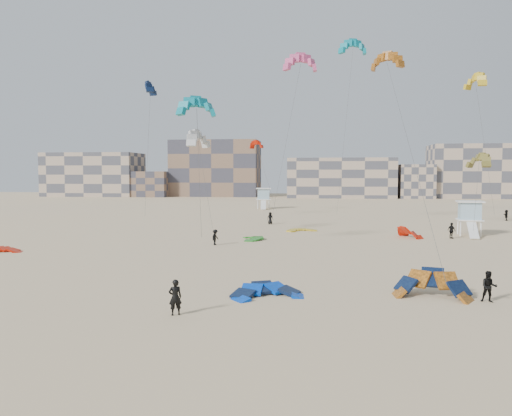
# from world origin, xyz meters

# --- Properties ---
(ground) EXTENTS (320.00, 320.00, 0.00)m
(ground) POSITION_xyz_m (0.00, 0.00, 0.00)
(ground) COLOR tan
(ground) RESTS_ON ground
(kite_ground_blue) EXTENTS (5.59, 5.72, 2.43)m
(kite_ground_blue) POSITION_xyz_m (0.69, 2.77, 0.00)
(kite_ground_blue) COLOR #003FF1
(kite_ground_blue) RESTS_ON ground
(kite_ground_orange) EXTENTS (5.26, 5.26, 4.34)m
(kite_ground_orange) POSITION_xyz_m (10.20, 3.77, 0.00)
(kite_ground_orange) COLOR orange
(kite_ground_orange) RESTS_ON ground
(kite_ground_green) EXTENTS (4.12, 3.93, 0.99)m
(kite_ground_green) POSITION_xyz_m (-3.65, 27.96, 0.00)
(kite_ground_green) COLOR green
(kite_ground_green) RESTS_ON ground
(kite_ground_red_far) EXTENTS (4.75, 4.70, 3.61)m
(kite_ground_red_far) POSITION_xyz_m (13.80, 31.94, 0.00)
(kite_ground_red_far) COLOR red
(kite_ground_red_far) RESTS_ON ground
(kite_ground_yellow) EXTENTS (4.72, 4.82, 0.60)m
(kite_ground_yellow) POSITION_xyz_m (1.40, 36.82, 0.00)
(kite_ground_yellow) COLOR orange
(kite_ground_yellow) RESTS_ON ground
(kitesurfer_main) EXTENTS (0.80, 0.70, 1.84)m
(kitesurfer_main) POSITION_xyz_m (-3.56, -1.64, 0.92)
(kitesurfer_main) COLOR black
(kitesurfer_main) RESTS_ON ground
(kitesurfer_b) EXTENTS (0.97, 0.82, 1.75)m
(kitesurfer_b) POSITION_xyz_m (13.13, 3.10, 0.88)
(kitesurfer_b) COLOR black
(kitesurfer_b) RESTS_ON ground
(kitesurfer_c) EXTENTS (0.88, 1.16, 1.58)m
(kitesurfer_c) POSITION_xyz_m (-6.78, 23.31, 0.79)
(kitesurfer_c) COLOR black
(kitesurfer_c) RESTS_ON ground
(kitesurfer_d) EXTENTS (0.94, 1.11, 1.78)m
(kitesurfer_d) POSITION_xyz_m (18.29, 31.64, 0.89)
(kitesurfer_d) COLOR black
(kitesurfer_d) RESTS_ON ground
(kitesurfer_e) EXTENTS (0.98, 0.79, 1.73)m
(kitesurfer_e) POSITION_xyz_m (-3.34, 45.00, 0.87)
(kitesurfer_e) COLOR black
(kitesurfer_e) RESTS_ON ground
(kitesurfer_f) EXTENTS (0.65, 1.60, 1.68)m
(kitesurfer_f) POSITION_xyz_m (32.32, 55.16, 0.84)
(kitesurfer_f) COLOR black
(kitesurfer_f) RESTS_ON ground
(kite_fly_teal_a) EXTENTS (4.83, 5.10, 13.54)m
(kite_fly_teal_a) POSITION_xyz_m (-7.50, 18.93, 13.14)
(kite_fly_teal_a) COLOR #0493A4
(kite_fly_teal_a) RESTS_ON ground
(kite_fly_orange) EXTENTS (4.98, 33.34, 20.19)m
(kite_fly_orange) POSITION_xyz_m (11.17, 33.57, 19.93)
(kite_fly_orange) COLOR orange
(kite_fly_orange) RESTS_ON ground
(kite_fly_grey) EXTENTS (4.68, 4.64, 11.42)m
(kite_fly_grey) POSITION_xyz_m (-10.20, 30.29, 11.03)
(kite_fly_grey) COLOR silver
(kite_fly_grey) RESTS_ON ground
(kite_fly_pink) EXTENTS (7.00, 8.58, 22.16)m
(kite_fly_pink) POSITION_xyz_m (1.04, 41.26, 21.69)
(kite_fly_pink) COLOR pink
(kite_fly_pink) RESTS_ON ground
(kite_fly_olive) EXTENTS (4.34, 5.54, 9.00)m
(kite_fly_olive) POSITION_xyz_m (21.76, 34.19, 8.58)
(kite_fly_olive) COLOR brown
(kite_fly_olive) RESTS_ON ground
(kite_fly_yellow) EXTENTS (6.36, 5.23, 21.34)m
(kite_fly_yellow) POSITION_xyz_m (26.47, 52.69, 20.79)
(kite_fly_yellow) COLOR orange
(kite_fly_yellow) RESTS_ON ground
(kite_fly_navy) EXTENTS (4.13, 4.02, 19.80)m
(kite_fly_navy) POSITION_xyz_m (-20.63, 44.35, 19.39)
(kite_fly_navy) COLOR #0E2242
(kite_fly_navy) RESTS_ON ground
(kite_fly_teal_b) EXTENTS (5.18, 5.09, 26.68)m
(kite_fly_teal_b) POSITION_xyz_m (8.52, 52.74, 26.33)
(kite_fly_teal_b) COLOR #0493A4
(kite_fly_teal_b) RESTS_ON ground
(kite_fly_red) EXTENTS (6.58, 11.09, 12.64)m
(kite_fly_red) POSITION_xyz_m (-8.00, 66.02, 12.51)
(kite_fly_red) COLOR red
(kite_fly_red) RESTS_ON ground
(lifeguard_tower_near) EXTENTS (3.22, 5.74, 4.06)m
(lifeguard_tower_near) POSITION_xyz_m (21.08, 34.84, 2.01)
(lifeguard_tower_near) COLOR white
(lifeguard_tower_near) RESTS_ON ground
(lifeguard_tower_far) EXTENTS (3.31, 6.01, 4.29)m
(lifeguard_tower_far) POSITION_xyz_m (-7.91, 76.93, 2.13)
(lifeguard_tower_far) COLOR white
(lifeguard_tower_far) RESTS_ON ground
(condo_west_a) EXTENTS (30.00, 15.00, 14.00)m
(condo_west_a) POSITION_xyz_m (-70.00, 130.00, 7.00)
(condo_west_a) COLOR tan
(condo_west_a) RESTS_ON ground
(condo_west_b) EXTENTS (28.00, 14.00, 18.00)m
(condo_west_b) POSITION_xyz_m (-30.00, 134.00, 9.00)
(condo_west_b) COLOR brown
(condo_west_b) RESTS_ON ground
(condo_mid) EXTENTS (32.00, 16.00, 12.00)m
(condo_mid) POSITION_xyz_m (10.00, 130.00, 6.00)
(condo_mid) COLOR tan
(condo_mid) RESTS_ON ground
(condo_east) EXTENTS (26.00, 14.00, 16.00)m
(condo_east) POSITION_xyz_m (50.00, 132.00, 8.00)
(condo_east) COLOR tan
(condo_east) RESTS_ON ground
(condo_fill_left) EXTENTS (12.00, 10.00, 8.00)m
(condo_fill_left) POSITION_xyz_m (-50.00, 128.00, 4.00)
(condo_fill_left) COLOR brown
(condo_fill_left) RESTS_ON ground
(condo_fill_right) EXTENTS (10.00, 10.00, 10.00)m
(condo_fill_right) POSITION_xyz_m (32.00, 128.00, 5.00)
(condo_fill_right) COLOR tan
(condo_fill_right) RESTS_ON ground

